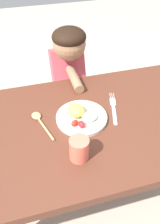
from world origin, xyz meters
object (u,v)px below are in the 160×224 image
at_px(plate, 81,116).
at_px(person, 69,90).
at_px(spoon, 39,120).
at_px(drinking_cup, 79,149).
at_px(fork, 114,109).

bearing_deg(plate, person, 84.28).
relative_size(spoon, drinking_cup, 2.05).
relative_size(fork, person, 0.22).
height_order(plate, drinking_cup, drinking_cup).
relative_size(fork, drinking_cup, 2.31).
relative_size(plate, spoon, 1.16).
xyz_separation_m(plate, drinking_cup, (-0.06, -0.20, 0.03)).
bearing_deg(fork, drinking_cup, 151.29).
relative_size(fork, spoon, 1.13).
distance_m(plate, fork, 0.17).
height_order(spoon, drinking_cup, drinking_cup).
relative_size(spoon, person, 0.20).
bearing_deg(spoon, plate, -118.15).
bearing_deg(person, drinking_cup, 80.57).
xyz_separation_m(drinking_cup, person, (0.11, 0.65, -0.22)).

